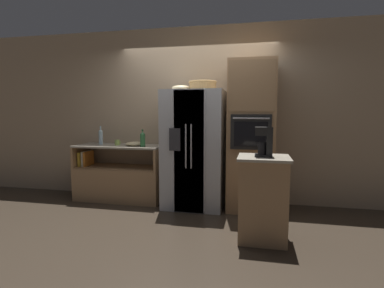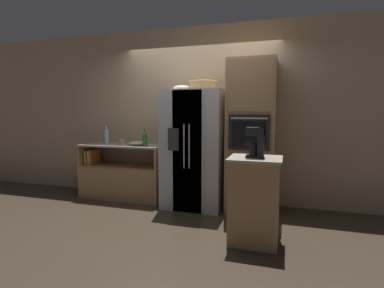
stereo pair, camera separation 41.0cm
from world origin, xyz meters
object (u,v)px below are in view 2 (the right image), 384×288
Objects in this scene: wicker_basket at (203,85)px; coffee_maker at (257,141)px; mixing_bowl at (137,143)px; fruit_bowl at (182,88)px; bottle_short at (106,136)px; wall_oven at (252,137)px; bottle_tall at (145,139)px; refrigerator at (195,149)px; mug at (122,142)px.

coffee_maker is at bearing -49.92° from wicker_basket.
fruit_bowl is at bearing -1.03° from mixing_bowl.
bottle_short is (-1.74, 0.09, -0.80)m from wicker_basket.
wall_oven is at bearing 0.94° from wicker_basket.
wicker_basket is 1.24m from bottle_tall.
mixing_bowl is (-0.18, 0.09, -0.09)m from bottle_tall.
wall_oven reaches higher than wicker_basket.
fruit_bowl is 1.02× the size of bottle_tall.
mixing_bowl is at bearing 177.59° from refrigerator.
wall_oven is at bearing 99.26° from coffee_maker.
mixing_bowl is at bearing -9.26° from mug.
mixing_bowl is (0.32, -0.05, -0.01)m from mug.
refrigerator is 0.81× the size of wall_oven.
refrigerator reaches higher than bottle_short.
bottle_short is 2.85× the size of mug.
wicker_basket is 1.51× the size of fruit_bowl.
bottle_tall is 2.09m from coffee_maker.
fruit_bowl is 0.90× the size of bottle_short.
wall_oven is 1.84m from mixing_bowl.
refrigerator is 0.95m from fruit_bowl.
coffee_maker is (2.01, -1.08, 0.20)m from mixing_bowl.
bottle_tall is (-0.93, -0.08, -0.81)m from wicker_basket.
wicker_basket reaches higher than bottle_short.
mug is at bearing -4.08° from bottle_short.
bottle_tall is at bearing -26.30° from mixing_bowl.
mug is at bearing 154.07° from coffee_maker.
bottle_short reaches higher than mixing_bowl.
wall_oven is at bearing -1.40° from mug.
wall_oven is 7.88× the size of fruit_bowl.
wall_oven is at bearing 3.03° from bottle_tall.
wall_oven is 8.04× the size of bottle_tall.
bottle_tall is at bearing -175.36° from wicker_basket.
coffee_maker reaches higher than mixing_bowl.
wicker_basket is 3.88× the size of mug.
coffee_maker is (1.02, -1.04, 0.25)m from refrigerator.
fruit_bowl reaches higher than bottle_tall.
coffee_maker is (0.18, -1.08, 0.04)m from wall_oven.
wall_oven reaches higher than mixing_bowl.
refrigerator is at bearing 3.30° from bottle_tall.
fruit_bowl is 1.00× the size of mixing_bowl.
wicker_basket is 1.36× the size of bottle_short.
bottle_short is 1.11× the size of mixing_bowl.
bottle_short is 0.64m from mixing_bowl.
mug is (-1.43, 0.06, -0.89)m from wicker_basket.
mug is at bearing 176.56° from fruit_bowl.
bottle_short is 0.32m from mug.
wall_oven is at bearing 2.77° from refrigerator.
mug is 0.33× the size of coffee_maker.
bottle_short reaches higher than mug.
fruit_bowl is 1.40m from mug.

